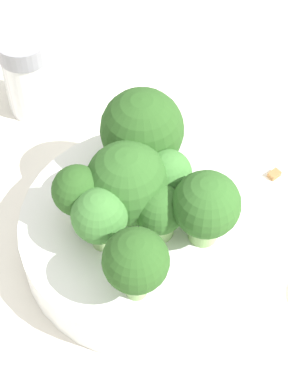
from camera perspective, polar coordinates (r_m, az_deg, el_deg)
ground_plane at (r=0.45m, az=0.00°, el=-4.93°), size 3.00×3.00×0.00m
bowl at (r=0.44m, az=0.00°, el=-3.79°), size 0.17×0.17×0.03m
broccoli_floret_0 at (r=0.40m, az=1.61°, el=-1.54°), size 0.03×0.03×0.04m
broccoli_floret_1 at (r=0.41m, az=-1.45°, el=0.78°), size 0.06×0.06×0.06m
broccoli_floret_2 at (r=0.39m, az=5.55°, el=-1.32°), size 0.04×0.04×0.06m
broccoli_floret_3 at (r=0.37m, az=-0.73°, el=-6.26°), size 0.04×0.04×0.06m
broccoli_floret_4 at (r=0.43m, az=-0.18°, el=5.51°), size 0.06×0.06×0.06m
broccoli_floret_5 at (r=0.39m, az=-3.97°, el=-2.25°), size 0.04×0.04×0.05m
broccoli_floret_6 at (r=0.40m, az=-5.90°, el=-0.06°), size 0.03×0.03×0.05m
broccoli_floret_7 at (r=0.41m, az=2.28°, el=1.24°), size 0.03×0.03×0.04m
pepper_shaker at (r=0.52m, az=-10.25°, el=10.28°), size 0.04×0.04×0.07m
almond_crumb_0 at (r=0.49m, az=11.55°, el=1.71°), size 0.01×0.01×0.01m
almond_crumb_1 at (r=0.50m, az=5.45°, el=3.79°), size 0.01×0.01×0.01m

